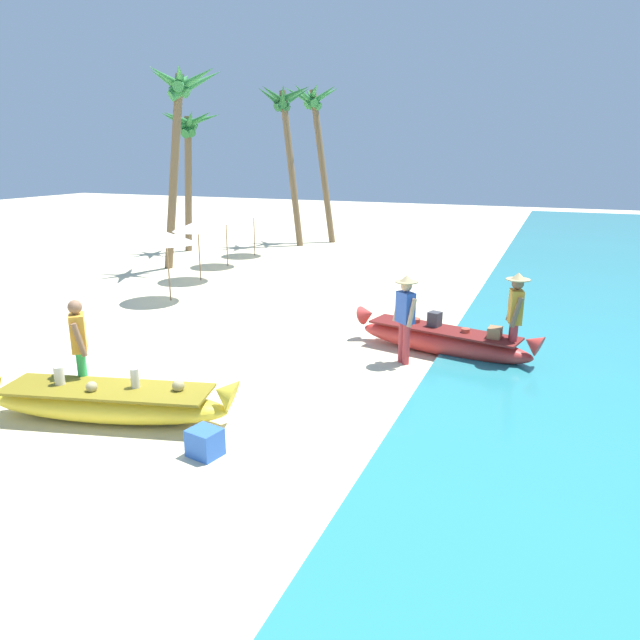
{
  "coord_description": "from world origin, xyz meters",
  "views": [
    {
      "loc": [
        5.86,
        -7.76,
        3.96
      ],
      "look_at": [
        1.8,
        2.18,
        0.9
      ],
      "focal_mm": 32.97,
      "sensor_mm": 36.0,
      "label": 1
    }
  ],
  "objects_px": {
    "boat_red_midground": "(443,340)",
    "person_vendor_hatted": "(405,313)",
    "palm_tree_leaning_seaward": "(180,108)",
    "person_tourist_customer": "(80,346)",
    "person_vendor_assistant": "(515,313)",
    "palm_tree_far_behind": "(286,119)",
    "cooler_box": "(205,442)",
    "palm_tree_tall_inland": "(189,136)",
    "boat_yellow_foreground": "(108,402)",
    "palm_tree_mid_cluster": "(315,116)"
  },
  "relations": [
    {
      "from": "palm_tree_tall_inland",
      "to": "palm_tree_mid_cluster",
      "type": "height_order",
      "value": "palm_tree_mid_cluster"
    },
    {
      "from": "boat_yellow_foreground",
      "to": "palm_tree_leaning_seaward",
      "type": "bearing_deg",
      "value": 118.58
    },
    {
      "from": "person_vendor_hatted",
      "to": "cooler_box",
      "type": "height_order",
      "value": "person_vendor_hatted"
    },
    {
      "from": "person_vendor_hatted",
      "to": "palm_tree_leaning_seaward",
      "type": "distance_m",
      "value": 12.21
    },
    {
      "from": "person_tourist_customer",
      "to": "palm_tree_tall_inland",
      "type": "bearing_deg",
      "value": 117.31
    },
    {
      "from": "person_vendor_hatted",
      "to": "person_tourist_customer",
      "type": "relative_size",
      "value": 1.0
    },
    {
      "from": "boat_red_midground",
      "to": "palm_tree_mid_cluster",
      "type": "height_order",
      "value": "palm_tree_mid_cluster"
    },
    {
      "from": "person_vendor_assistant",
      "to": "palm_tree_leaning_seaward",
      "type": "height_order",
      "value": "palm_tree_leaning_seaward"
    },
    {
      "from": "person_tourist_customer",
      "to": "cooler_box",
      "type": "height_order",
      "value": "person_tourist_customer"
    },
    {
      "from": "boat_yellow_foreground",
      "to": "boat_red_midground",
      "type": "height_order",
      "value": "boat_red_midground"
    },
    {
      "from": "cooler_box",
      "to": "palm_tree_tall_inland",
      "type": "bearing_deg",
      "value": 135.7
    },
    {
      "from": "boat_red_midground",
      "to": "palm_tree_far_behind",
      "type": "distance_m",
      "value": 16.19
    },
    {
      "from": "boat_red_midground",
      "to": "person_tourist_customer",
      "type": "xyz_separation_m",
      "value": [
        -4.92,
        -4.68,
        0.69
      ]
    },
    {
      "from": "person_vendor_hatted",
      "to": "palm_tree_leaning_seaward",
      "type": "xyz_separation_m",
      "value": [
        -9.37,
        6.49,
        4.37
      ]
    },
    {
      "from": "boat_red_midground",
      "to": "person_vendor_hatted",
      "type": "bearing_deg",
      "value": -127.08
    },
    {
      "from": "person_vendor_assistant",
      "to": "palm_tree_far_behind",
      "type": "height_order",
      "value": "palm_tree_far_behind"
    },
    {
      "from": "person_vendor_assistant",
      "to": "palm_tree_leaning_seaward",
      "type": "bearing_deg",
      "value": 152.42
    },
    {
      "from": "person_vendor_assistant",
      "to": "cooler_box",
      "type": "height_order",
      "value": "person_vendor_assistant"
    },
    {
      "from": "boat_red_midground",
      "to": "person_tourist_customer",
      "type": "bearing_deg",
      "value": -136.41
    },
    {
      "from": "person_tourist_customer",
      "to": "cooler_box",
      "type": "relative_size",
      "value": 4.22
    },
    {
      "from": "person_vendor_hatted",
      "to": "palm_tree_far_behind",
      "type": "xyz_separation_m",
      "value": [
        -8.67,
        13.07,
        4.35
      ]
    },
    {
      "from": "boat_yellow_foreground",
      "to": "person_tourist_customer",
      "type": "height_order",
      "value": "person_tourist_customer"
    },
    {
      "from": "boat_red_midground",
      "to": "palm_tree_leaning_seaward",
      "type": "bearing_deg",
      "value": 150.29
    },
    {
      "from": "palm_tree_tall_inland",
      "to": "person_vendor_hatted",
      "type": "bearing_deg",
      "value": -41.09
    },
    {
      "from": "boat_red_midground",
      "to": "cooler_box",
      "type": "distance_m",
      "value": 5.81
    },
    {
      "from": "person_tourist_customer",
      "to": "person_vendor_assistant",
      "type": "xyz_separation_m",
      "value": [
        6.27,
        4.46,
        0.07
      ]
    },
    {
      "from": "palm_tree_far_behind",
      "to": "person_vendor_assistant",
      "type": "bearing_deg",
      "value": -49.62
    },
    {
      "from": "palm_tree_leaning_seaward",
      "to": "palm_tree_far_behind",
      "type": "bearing_deg",
      "value": 83.9
    },
    {
      "from": "boat_yellow_foreground",
      "to": "palm_tree_leaning_seaward",
      "type": "xyz_separation_m",
      "value": [
        -5.83,
        10.7,
        5.09
      ]
    },
    {
      "from": "palm_tree_tall_inland",
      "to": "cooler_box",
      "type": "relative_size",
      "value": 13.67
    },
    {
      "from": "palm_tree_mid_cluster",
      "to": "palm_tree_leaning_seaward",
      "type": "bearing_deg",
      "value": -100.01
    },
    {
      "from": "palm_tree_mid_cluster",
      "to": "boat_yellow_foreground",
      "type": "bearing_deg",
      "value": -76.81
    },
    {
      "from": "palm_tree_leaning_seaward",
      "to": "palm_tree_far_behind",
      "type": "distance_m",
      "value": 6.61
    },
    {
      "from": "person_vendor_hatted",
      "to": "person_tourist_customer",
      "type": "xyz_separation_m",
      "value": [
        -4.31,
        -3.88,
        -0.02
      ]
    },
    {
      "from": "palm_tree_leaning_seaward",
      "to": "palm_tree_mid_cluster",
      "type": "xyz_separation_m",
      "value": [
        1.43,
        8.08,
        0.12
      ]
    },
    {
      "from": "person_vendor_assistant",
      "to": "palm_tree_mid_cluster",
      "type": "relative_size",
      "value": 0.26
    },
    {
      "from": "boat_red_midground",
      "to": "palm_tree_leaning_seaward",
      "type": "xyz_separation_m",
      "value": [
        -9.98,
        5.69,
        5.08
      ]
    },
    {
      "from": "cooler_box",
      "to": "person_vendor_hatted",
      "type": "bearing_deg",
      "value": 82.64
    },
    {
      "from": "person_tourist_customer",
      "to": "boat_yellow_foreground",
      "type": "bearing_deg",
      "value": -22.79
    },
    {
      "from": "person_vendor_assistant",
      "to": "palm_tree_mid_cluster",
      "type": "bearing_deg",
      "value": 125.28
    },
    {
      "from": "palm_tree_mid_cluster",
      "to": "cooler_box",
      "type": "xyz_separation_m",
      "value": [
        6.38,
        -19.16,
        -5.32
      ]
    },
    {
      "from": "boat_yellow_foreground",
      "to": "boat_red_midground",
      "type": "bearing_deg",
      "value": 50.34
    },
    {
      "from": "palm_tree_tall_inland",
      "to": "palm_tree_leaning_seaward",
      "type": "distance_m",
      "value": 4.19
    },
    {
      "from": "boat_red_midground",
      "to": "person_vendor_assistant",
      "type": "distance_m",
      "value": 1.57
    },
    {
      "from": "person_vendor_hatted",
      "to": "palm_tree_leaning_seaward",
      "type": "bearing_deg",
      "value": 145.28
    },
    {
      "from": "boat_red_midground",
      "to": "palm_tree_tall_inland",
      "type": "bearing_deg",
      "value": 142.68
    },
    {
      "from": "boat_yellow_foreground",
      "to": "person_tourist_customer",
      "type": "distance_m",
      "value": 1.09
    },
    {
      "from": "palm_tree_tall_inland",
      "to": "person_vendor_assistant",
      "type": "bearing_deg",
      "value": -35.08
    },
    {
      "from": "person_vendor_assistant",
      "to": "palm_tree_tall_inland",
      "type": "height_order",
      "value": "palm_tree_tall_inland"
    },
    {
      "from": "palm_tree_tall_inland",
      "to": "palm_tree_far_behind",
      "type": "distance_m",
      "value": 4.22
    }
  ]
}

